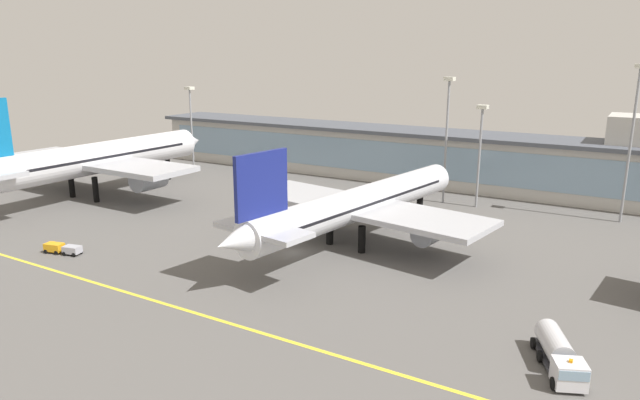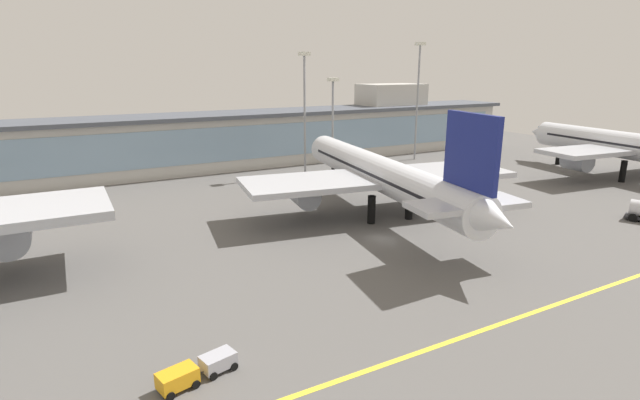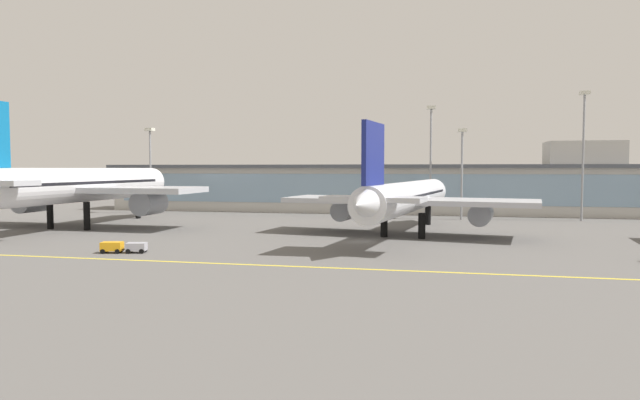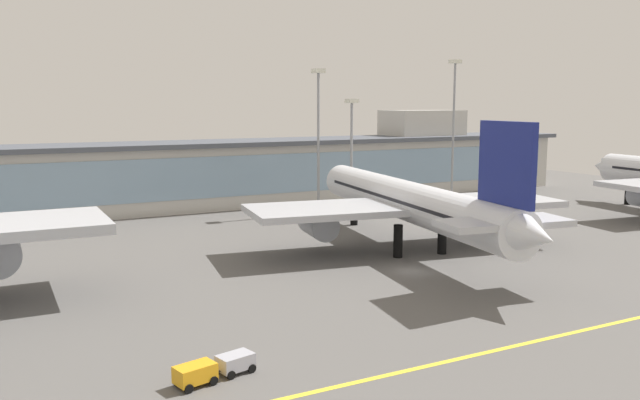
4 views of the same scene
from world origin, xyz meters
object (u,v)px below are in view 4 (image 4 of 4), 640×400
Objects in this scene: baggage_tug_near at (214,368)px; apron_light_mast_west at (352,135)px; apron_light_mast_centre at (318,120)px; airliner_near_right at (409,202)px; apron_light_mast_east at (454,110)px.

baggage_tug_near is 72.03m from apron_light_mast_west.
baggage_tug_near is 0.31× the size of apron_light_mast_west.
baggage_tug_near is 0.24× the size of apron_light_mast_centre.
airliner_near_right is 2.08× the size of apron_light_mast_east.
apron_light_mast_west is at bearing -173.70° from apron_light_mast_east.
baggage_tug_near is at bearing 136.41° from airliner_near_right.
baggage_tug_near is at bearing -127.89° from apron_light_mast_west.
baggage_tug_near is at bearing -123.63° from apron_light_mast_centre.
apron_light_mast_east reaches higher than baggage_tug_near.
apron_light_mast_west reaches higher than airliner_near_right.
airliner_near_right is 32.15m from apron_light_mast_west.
apron_light_mast_east is (30.34, 2.72, 1.39)m from apron_light_mast_centre.
baggage_tug_near is at bearing -139.02° from apron_light_mast_east.
apron_light_mast_centre reaches higher than baggage_tug_near.
airliner_near_right is 2.30× the size of apron_light_mast_centre.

